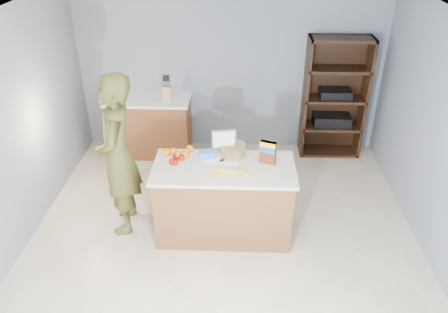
{
  "coord_description": "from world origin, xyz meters",
  "views": [
    {
      "loc": [
        0.16,
        -3.75,
        3.37
      ],
      "look_at": [
        0.0,
        0.35,
        1.0
      ],
      "focal_mm": 35.0,
      "sensor_mm": 36.0,
      "label": 1
    }
  ],
  "objects_px": {
    "tv": "(224,140)",
    "cereal_box": "(268,151)",
    "counter_peninsula": "(224,203)",
    "person": "(118,156)",
    "shelving_unit": "(333,99)"
  },
  "relations": [
    {
      "from": "counter_peninsula",
      "to": "shelving_unit",
      "type": "relative_size",
      "value": 0.87
    },
    {
      "from": "counter_peninsula",
      "to": "tv",
      "type": "xyz_separation_m",
      "value": [
        -0.01,
        0.33,
        0.64
      ]
    },
    {
      "from": "tv",
      "to": "cereal_box",
      "type": "bearing_deg",
      "value": -24.66
    },
    {
      "from": "counter_peninsula",
      "to": "person",
      "type": "relative_size",
      "value": 0.82
    },
    {
      "from": "counter_peninsula",
      "to": "cereal_box",
      "type": "distance_m",
      "value": 0.8
    },
    {
      "from": "counter_peninsula",
      "to": "tv",
      "type": "bearing_deg",
      "value": 92.17
    },
    {
      "from": "cereal_box",
      "to": "shelving_unit",
      "type": "bearing_deg",
      "value": 61.15
    },
    {
      "from": "counter_peninsula",
      "to": "shelving_unit",
      "type": "bearing_deg",
      "value": 52.89
    },
    {
      "from": "tv",
      "to": "cereal_box",
      "type": "height_order",
      "value": "tv"
    },
    {
      "from": "shelving_unit",
      "to": "cereal_box",
      "type": "distance_m",
      "value": 2.23
    },
    {
      "from": "counter_peninsula",
      "to": "cereal_box",
      "type": "xyz_separation_m",
      "value": [
        0.48,
        0.1,
        0.64
      ]
    },
    {
      "from": "counter_peninsula",
      "to": "person",
      "type": "bearing_deg",
      "value": 175.39
    },
    {
      "from": "counter_peninsula",
      "to": "person",
      "type": "distance_m",
      "value": 1.3
    },
    {
      "from": "person",
      "to": "tv",
      "type": "relative_size",
      "value": 6.77
    },
    {
      "from": "counter_peninsula",
      "to": "shelving_unit",
      "type": "xyz_separation_m",
      "value": [
        1.55,
        2.05,
        0.45
      ]
    }
  ]
}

